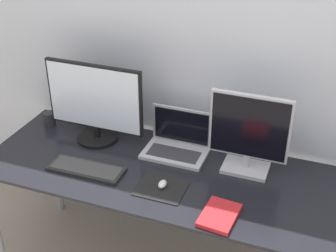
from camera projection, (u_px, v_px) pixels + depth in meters
name	position (u px, v px, depth m)	size (l,w,h in m)	color
wall_back	(190.00, 52.00, 2.51)	(7.00, 0.05, 2.50)	silver
desk	(162.00, 183.00, 2.46)	(1.89, 0.72, 0.76)	black
monitor_left	(95.00, 103.00, 2.57)	(0.57, 0.23, 0.46)	black
monitor_right	(249.00, 134.00, 2.32)	(0.40, 0.16, 0.43)	#B2B2B7
laptop	(178.00, 142.00, 2.55)	(0.34, 0.23, 0.23)	#ADADB2
keyboard	(86.00, 169.00, 2.41)	(0.40, 0.15, 0.02)	black
mousepad	(161.00, 189.00, 2.28)	(0.24, 0.19, 0.00)	black
mouse	(162.00, 184.00, 2.28)	(0.04, 0.06, 0.03)	silver
book	(219.00, 215.00, 2.10)	(0.17, 0.22, 0.02)	red
mug	(49.00, 119.00, 2.81)	(0.07, 0.07, 0.08)	#262628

